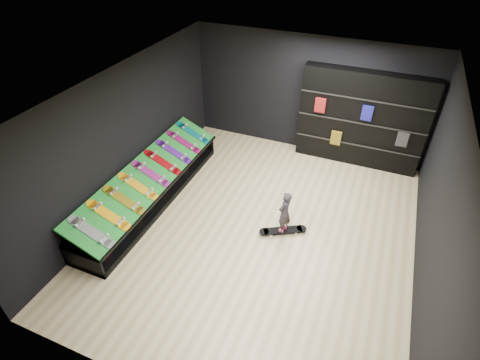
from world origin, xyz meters
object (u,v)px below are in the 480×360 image
at_px(display_rack, 152,191).
at_px(back_shelving, 361,120).
at_px(floor_skateboard, 283,231).
at_px(child, 284,219).

height_order(display_rack, back_shelving, back_shelving).
height_order(floor_skateboard, child, child).
bearing_deg(display_rack, floor_skateboard, 1.85).
distance_m(display_rack, back_shelving, 5.24).
height_order(back_shelving, child, back_shelving).
bearing_deg(floor_skateboard, child, 0.00).
bearing_deg(floor_skateboard, display_rack, 152.72).
height_order(display_rack, child, child).
relative_size(back_shelving, floor_skateboard, 3.05).
distance_m(display_rack, floor_skateboard, 3.04).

